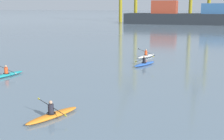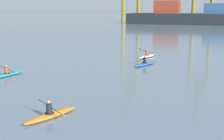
% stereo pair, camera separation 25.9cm
% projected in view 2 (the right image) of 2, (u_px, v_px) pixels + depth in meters
% --- Properties ---
extents(container_barge, '(55.55, 9.03, 7.61)m').
position_uv_depth(container_barge, '(217.00, 16.00, 95.17)').
color(container_barge, '#1E2328').
rests_on(container_barge, ground).
extents(kayak_teal, '(2.21, 3.45, 0.95)m').
position_uv_depth(kayak_teal, '(8.00, 74.00, 25.62)').
color(kayak_teal, teal).
rests_on(kayak_teal, ground).
extents(kayak_orange, '(2.12, 3.39, 0.95)m').
position_uv_depth(kayak_orange, '(51.00, 114.00, 16.09)').
color(kayak_orange, orange).
rests_on(kayak_orange, ground).
extents(kayak_blue, '(2.05, 3.39, 1.04)m').
position_uv_depth(kayak_blue, '(145.00, 64.00, 30.23)').
color(kayak_blue, '#2856B2').
rests_on(kayak_blue, ground).
extents(kayak_white, '(2.12, 3.40, 0.95)m').
position_uv_depth(kayak_white, '(147.00, 56.00, 34.95)').
color(kayak_white, silver).
rests_on(kayak_white, ground).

